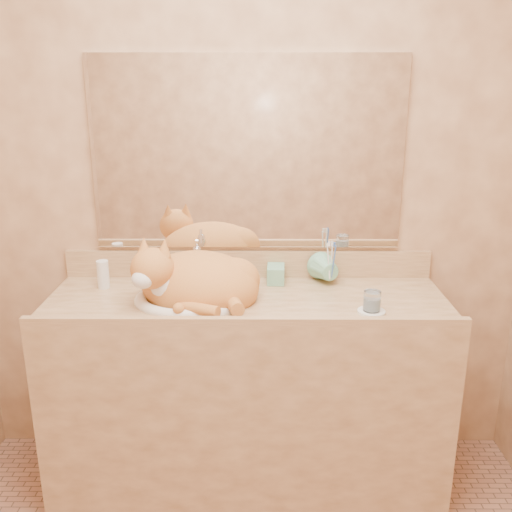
{
  "coord_description": "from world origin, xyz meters",
  "views": [
    {
      "loc": [
        0.05,
        -1.4,
        1.69
      ],
      "look_at": [
        0.04,
        0.7,
        1.03
      ],
      "focal_mm": 40.0,
      "sensor_mm": 36.0,
      "label": 1
    }
  ],
  "objects_px": {
    "soap_dispenser": "(276,268)",
    "cat": "(193,279)",
    "water_glass": "(372,301)",
    "vanity_counter": "(247,392)",
    "toothbrush_cup": "(331,274)",
    "sink_basin": "(193,283)"
  },
  "relations": [
    {
      "from": "vanity_counter",
      "to": "water_glass",
      "type": "distance_m",
      "value": 0.68
    },
    {
      "from": "soap_dispenser",
      "to": "cat",
      "type": "bearing_deg",
      "value": -153.36
    },
    {
      "from": "sink_basin",
      "to": "soap_dispenser",
      "type": "height_order",
      "value": "soap_dispenser"
    },
    {
      "from": "cat",
      "to": "water_glass",
      "type": "height_order",
      "value": "cat"
    },
    {
      "from": "toothbrush_cup",
      "to": "water_glass",
      "type": "height_order",
      "value": "toothbrush_cup"
    },
    {
      "from": "cat",
      "to": "soap_dispenser",
      "type": "distance_m",
      "value": 0.36
    },
    {
      "from": "vanity_counter",
      "to": "cat",
      "type": "height_order",
      "value": "cat"
    },
    {
      "from": "sink_basin",
      "to": "water_glass",
      "type": "distance_m",
      "value": 0.69
    },
    {
      "from": "toothbrush_cup",
      "to": "water_glass",
      "type": "distance_m",
      "value": 0.31
    },
    {
      "from": "vanity_counter",
      "to": "sink_basin",
      "type": "xyz_separation_m",
      "value": [
        -0.21,
        -0.02,
        0.5
      ]
    },
    {
      "from": "sink_basin",
      "to": "toothbrush_cup",
      "type": "distance_m",
      "value": 0.58
    },
    {
      "from": "vanity_counter",
      "to": "water_glass",
      "type": "bearing_deg",
      "value": -17.04
    },
    {
      "from": "cat",
      "to": "water_glass",
      "type": "distance_m",
      "value": 0.7
    },
    {
      "from": "toothbrush_cup",
      "to": "water_glass",
      "type": "xyz_separation_m",
      "value": [
        0.12,
        -0.28,
        -0.01
      ]
    },
    {
      "from": "sink_basin",
      "to": "soap_dispenser",
      "type": "distance_m",
      "value": 0.37
    },
    {
      "from": "vanity_counter",
      "to": "sink_basin",
      "type": "height_order",
      "value": "sink_basin"
    },
    {
      "from": "cat",
      "to": "soap_dispenser",
      "type": "height_order",
      "value": "cat"
    },
    {
      "from": "vanity_counter",
      "to": "soap_dispenser",
      "type": "distance_m",
      "value": 0.54
    },
    {
      "from": "cat",
      "to": "soap_dispenser",
      "type": "xyz_separation_m",
      "value": [
        0.33,
        0.15,
        -0.01
      ]
    },
    {
      "from": "vanity_counter",
      "to": "soap_dispenser",
      "type": "bearing_deg",
      "value": 49.3
    },
    {
      "from": "vanity_counter",
      "to": "toothbrush_cup",
      "type": "bearing_deg",
      "value": 21.56
    },
    {
      "from": "cat",
      "to": "soap_dispenser",
      "type": "relative_size",
      "value": 2.95
    }
  ]
}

